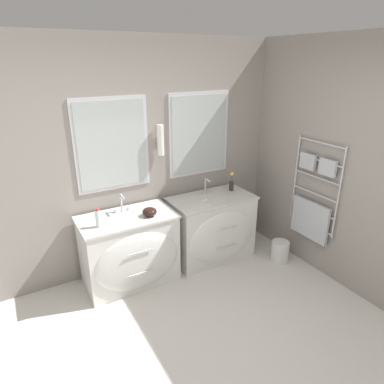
{
  "coord_description": "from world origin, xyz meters",
  "views": [
    {
      "loc": [
        -1.08,
        -1.52,
        2.35
      ],
      "look_at": [
        0.57,
        1.38,
        1.05
      ],
      "focal_mm": 32.0,
      "sensor_mm": 36.0,
      "label": 1
    }
  ],
  "objects_px": {
    "vanity_left": "(130,250)",
    "amenity_bowl": "(150,212)",
    "toiletry_bottle": "(98,218)",
    "flower_vase": "(231,183)",
    "vanity_right": "(213,228)",
    "waste_bin": "(280,251)"
  },
  "relations": [
    {
      "from": "vanity_left",
      "to": "amenity_bowl",
      "type": "height_order",
      "value": "amenity_bowl"
    },
    {
      "from": "toiletry_bottle",
      "to": "flower_vase",
      "type": "relative_size",
      "value": 0.8
    },
    {
      "from": "amenity_bowl",
      "to": "flower_vase",
      "type": "xyz_separation_m",
      "value": [
        1.19,
        0.19,
        0.05
      ]
    },
    {
      "from": "vanity_right",
      "to": "toiletry_bottle",
      "type": "height_order",
      "value": "toiletry_bottle"
    },
    {
      "from": "amenity_bowl",
      "to": "flower_vase",
      "type": "bearing_deg",
      "value": 8.82
    },
    {
      "from": "vanity_right",
      "to": "waste_bin",
      "type": "xyz_separation_m",
      "value": [
        0.68,
        -0.49,
        -0.27
      ]
    },
    {
      "from": "vanity_left",
      "to": "amenity_bowl",
      "type": "xyz_separation_m",
      "value": [
        0.22,
        -0.07,
        0.44
      ]
    },
    {
      "from": "toiletry_bottle",
      "to": "waste_bin",
      "type": "distance_m",
      "value": 2.25
    },
    {
      "from": "vanity_right",
      "to": "flower_vase",
      "type": "distance_m",
      "value": 0.61
    },
    {
      "from": "vanity_left",
      "to": "waste_bin",
      "type": "bearing_deg",
      "value": -15.65
    },
    {
      "from": "amenity_bowl",
      "to": "waste_bin",
      "type": "relative_size",
      "value": 0.59
    },
    {
      "from": "vanity_right",
      "to": "waste_bin",
      "type": "distance_m",
      "value": 0.88
    },
    {
      "from": "vanity_right",
      "to": "amenity_bowl",
      "type": "relative_size",
      "value": 6.63
    },
    {
      "from": "waste_bin",
      "to": "vanity_right",
      "type": "bearing_deg",
      "value": 144.29
    },
    {
      "from": "flower_vase",
      "to": "toiletry_bottle",
      "type": "bearing_deg",
      "value": -174.32
    },
    {
      "from": "toiletry_bottle",
      "to": "vanity_right",
      "type": "bearing_deg",
      "value": 2.32
    },
    {
      "from": "waste_bin",
      "to": "vanity_left",
      "type": "bearing_deg",
      "value": 164.35
    },
    {
      "from": "toiletry_bottle",
      "to": "flower_vase",
      "type": "distance_m",
      "value": 1.74
    },
    {
      "from": "toiletry_bottle",
      "to": "flower_vase",
      "type": "height_order",
      "value": "flower_vase"
    },
    {
      "from": "toiletry_bottle",
      "to": "waste_bin",
      "type": "relative_size",
      "value": 0.76
    },
    {
      "from": "vanity_left",
      "to": "waste_bin",
      "type": "height_order",
      "value": "vanity_left"
    },
    {
      "from": "amenity_bowl",
      "to": "flower_vase",
      "type": "relative_size",
      "value": 0.62
    }
  ]
}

